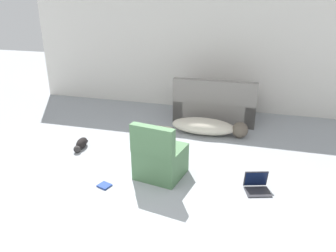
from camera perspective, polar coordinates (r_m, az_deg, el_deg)
name	(u,v)px	position (r m, az deg, el deg)	size (l,w,h in m)	color
ground_plane	(100,227)	(3.91, -11.75, -16.87)	(20.00, 20.00, 0.00)	#999EA3
wall_back	(186,50)	(7.31, 3.16, 13.06)	(7.09, 0.06, 2.55)	silver
couch	(215,106)	(6.76, 8.25, 3.46)	(1.61, 0.87, 0.90)	gray
dog	(208,127)	(6.08, 6.91, -0.11)	(1.70, 0.51, 0.29)	beige
cat	(81,144)	(5.70, -14.92, -3.06)	(0.19, 0.51, 0.16)	black
laptop_open	(257,184)	(4.57, 15.17, -9.74)	(0.38, 0.36, 0.25)	#2D2D33
book_blue	(104,186)	(4.59, -11.01, -10.14)	(0.20, 0.19, 0.02)	#28428E
side_chair	(160,158)	(4.60, -1.47, -5.64)	(0.71, 0.70, 0.84)	#4C754C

